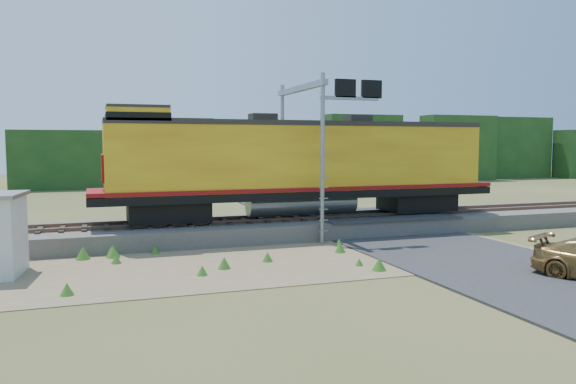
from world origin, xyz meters
name	(u,v)px	position (x,y,z in m)	size (l,w,h in m)	color
ground	(285,262)	(0.00, 0.00, 0.00)	(140.00, 140.00, 0.00)	#475123
ballast	(244,229)	(0.00, 6.00, 0.40)	(70.00, 5.00, 0.80)	slate
rails	(244,219)	(0.00, 6.00, 0.88)	(70.00, 1.54, 0.16)	brown
dirt_shoulder	(230,263)	(-2.00, 0.50, 0.01)	(26.00, 8.00, 0.03)	#8C7754
road	(432,246)	(7.00, 0.74, 0.09)	(7.00, 66.00, 0.86)	#38383A
tree_line_north	(164,157)	(0.00, 38.00, 3.07)	(130.00, 3.00, 6.50)	#173D16
weed_clumps	(192,269)	(-3.50, 0.10, 0.00)	(15.00, 6.20, 0.56)	#336B1E
locomotive	(296,164)	(2.65, 6.00, 3.51)	(20.04, 3.06, 5.17)	black
signal_gantry	(313,119)	(3.25, 5.32, 5.66)	(3.01, 6.20, 7.59)	gray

